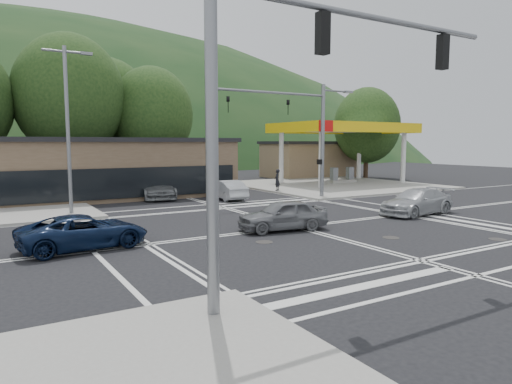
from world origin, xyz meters
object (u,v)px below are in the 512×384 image
car_grey_center (283,215)px  pedestrian (277,180)px  car_silver_east (417,202)px  car_blue_west (84,232)px  car_queue_b (194,180)px  car_northbound (156,187)px  car_queue_a (227,190)px

car_grey_center → pedestrian: bearing=156.6°
car_silver_east → car_blue_west: bearing=-98.2°
car_silver_east → pedestrian: 13.23m
car_silver_east → car_queue_b: (-4.59, 20.27, -0.00)m
car_grey_center → car_silver_east: (8.96, 0.00, 0.01)m
car_blue_west → pedestrian: 20.95m
car_grey_center → car_silver_east: car_silver_east is taller
car_northbound → car_silver_east: bearing=-46.0°
car_grey_center → car_queue_b: car_queue_b is taller
car_blue_west → pedestrian: (16.87, 12.42, 0.36)m
car_queue_b → pedestrian: size_ratio=2.43×
car_queue_b → car_grey_center: bearing=76.5°
pedestrian → car_blue_west: bearing=-2.1°
car_blue_west → car_grey_center: 8.45m
car_grey_center → car_northbound: size_ratio=0.75×
car_queue_a → car_queue_b: 9.11m
car_blue_west → car_queue_a: bearing=-54.1°
car_northbound → car_grey_center: bearing=-76.4°
car_queue_a → pedestrian: pedestrian is taller
car_blue_west → car_northbound: size_ratio=0.85×
car_blue_west → car_queue_b: size_ratio=1.13×
car_silver_east → pedestrian: (-0.50, 13.22, 0.30)m
car_blue_west → car_queue_a: car_queue_a is taller
car_northbound → car_blue_west: bearing=-108.6°
car_blue_west → car_northbound: 15.65m
car_blue_west → car_silver_east: bearing=-99.4°
pedestrian → car_queue_a: bearing=-19.1°
car_grey_center → pedestrian: 15.70m
car_blue_west → car_queue_a: (11.36, 10.48, 0.03)m
car_silver_east → car_queue_a: (-6.01, 11.28, -0.02)m
car_silver_east → car_queue_a: 12.78m
car_queue_a → pedestrian: bearing=-158.3°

